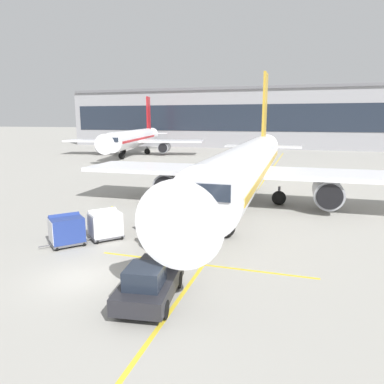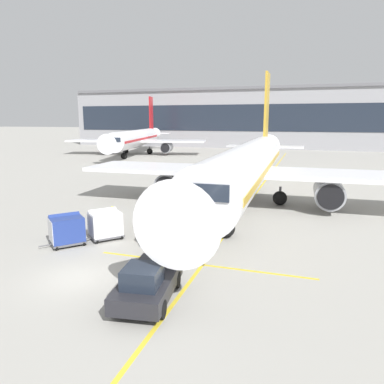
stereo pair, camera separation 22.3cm
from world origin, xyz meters
TOP-DOWN VIEW (x-y plane):
  - ground_plane at (0.00, 0.00)m, footprint 600.00×600.00m
  - parked_airplane at (5.30, 18.05)m, footprint 30.20×40.16m
  - belt_loader at (0.96, 9.00)m, footprint 4.48×4.73m
  - baggage_cart_lead at (-1.92, 5.73)m, footprint 2.52×2.58m
  - baggage_cart_second at (-3.54, 3.93)m, footprint 2.52×2.58m
  - pushback_tug at (4.23, -1.03)m, footprint 2.68×4.64m
  - ground_crew_by_loader at (1.25, 5.14)m, footprint 0.55×0.35m
  - ground_crew_by_carts at (-2.34, 7.42)m, footprint 0.33×0.56m
  - ground_crew_marshaller at (0.11, 9.22)m, footprint 0.57×0.28m
  - ground_crew_wingwalker at (1.62, 5.75)m, footprint 0.55×0.35m
  - safety_cone_engine_keepout at (0.22, 17.76)m, footprint 0.57×0.57m
  - apron_guidance_line_lead_in at (5.37, 17.34)m, footprint 0.20×110.00m
  - apron_guidance_line_stop_bar at (5.32, 3.43)m, footprint 12.00×0.20m
  - terminal_building at (-0.85, 91.84)m, footprint 112.31×19.33m
  - distant_airplane at (-25.89, 58.62)m, footprint 30.79×39.56m

SIDE VIEW (x-z plane):
  - ground_plane at x=0.00m, z-range 0.00..0.00m
  - apron_guidance_line_lead_in at x=5.37m, z-range 0.00..0.01m
  - apron_guidance_line_stop_bar at x=5.32m, z-range 0.00..0.01m
  - safety_cone_engine_keepout at x=0.22m, z-range -0.01..0.64m
  - pushback_tug at x=4.23m, z-range -0.09..1.74m
  - belt_loader at x=0.96m, z-range -0.67..2.42m
  - ground_crew_by_loader at x=1.25m, z-range 0.13..1.87m
  - ground_crew_by_carts at x=-2.34m, z-range 0.13..1.87m
  - ground_crew_marshaller at x=0.11m, z-range 0.13..1.87m
  - ground_crew_wingwalker at x=1.62m, z-range 0.13..1.87m
  - baggage_cart_lead at x=-1.92m, z-range 0.04..1.96m
  - baggage_cart_second at x=-3.54m, z-range 0.04..1.96m
  - distant_airplane at x=-25.89m, z-range -3.21..10.15m
  - parked_airplane at x=5.30m, z-range -3.17..10.25m
  - terminal_building at x=-0.85m, z-range -0.05..15.96m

